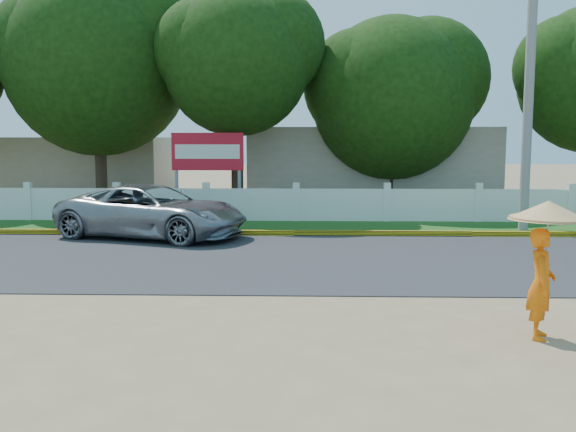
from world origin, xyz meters
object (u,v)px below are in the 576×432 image
Objects in this scene: monk_with_parasol at (544,249)px; billboard at (208,156)px; utility_pole at (529,85)px; vehicle at (153,212)px.

billboard reaches higher than monk_with_parasol.
billboard is (-9.90, 3.15, -2.17)m from utility_pole.
monk_with_parasol reaches higher than vehicle.
billboard is (0.82, 4.72, 1.41)m from vehicle.
utility_pole is at bearing -63.10° from vehicle.
billboard is at bearing 8.66° from vehicle.
utility_pole is 10.61m from billboard.
vehicle is 4.99m from billboard.
utility_pole reaches higher than vehicle.
monk_with_parasol is at bearing -63.68° from billboard.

